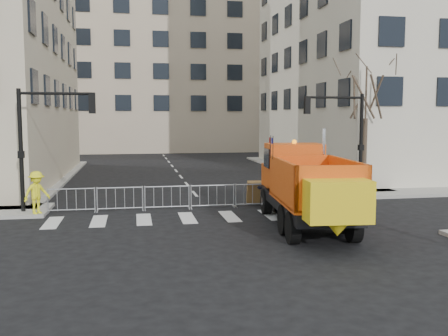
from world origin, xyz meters
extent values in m
plane|color=black|center=(0.00, 0.00, 0.00)|extent=(120.00, 120.00, 0.00)
cube|color=gray|center=(0.00, 8.50, 0.07)|extent=(64.00, 5.00, 0.15)
cube|color=tan|center=(0.00, 52.00, 12.00)|extent=(30.00, 18.00, 24.00)
cylinder|color=black|center=(-8.00, 7.50, 2.70)|extent=(0.18, 0.18, 5.40)
cylinder|color=black|center=(8.50, 9.50, 2.70)|extent=(0.18, 0.18, 5.40)
cube|color=black|center=(3.15, 3.05, 0.93)|extent=(2.91, 7.26, 0.44)
cylinder|color=black|center=(2.36, 5.69, 0.54)|extent=(0.44, 1.11, 1.08)
cylinder|color=black|center=(4.41, 5.50, 0.54)|extent=(0.44, 1.11, 1.08)
cylinder|color=black|center=(2.00, 1.88, 0.54)|extent=(0.44, 1.11, 1.08)
cylinder|color=black|center=(4.06, 1.68, 0.54)|extent=(0.44, 1.11, 1.08)
cylinder|color=black|center=(1.88, 0.60, 0.54)|extent=(0.44, 1.11, 1.08)
cylinder|color=black|center=(3.94, 0.41, 0.54)|extent=(0.44, 1.11, 1.08)
cube|color=#D1480B|center=(3.44, 6.19, 1.62)|extent=(2.20, 1.76, 0.98)
cube|color=#D1480B|center=(3.32, 4.91, 2.21)|extent=(2.40, 1.78, 1.77)
cylinder|color=silver|center=(4.28, 4.08, 2.56)|extent=(0.14, 0.14, 2.36)
cube|color=#D1480B|center=(3.02, 1.68, 1.97)|extent=(2.85, 4.53, 1.62)
cube|color=yellow|center=(2.77, -0.96, 1.67)|extent=(2.05, 1.16, 1.28)
cube|color=brown|center=(3.59, 7.85, 0.64)|extent=(3.18, 0.86, 1.10)
imported|color=black|center=(4.57, 6.90, 0.97)|extent=(0.83, 0.82, 1.93)
imported|color=black|center=(2.62, 6.54, 0.98)|extent=(1.01, 0.82, 1.95)
imported|color=black|center=(3.94, 7.00, 0.84)|extent=(1.04, 0.90, 1.68)
imported|color=yellow|center=(-7.30, 6.80, 1.05)|extent=(1.31, 1.27, 1.79)
cube|color=maroon|center=(4.09, 6.70, 0.70)|extent=(0.55, 0.51, 1.10)
camera|label=1|loc=(-3.28, -14.94, 4.19)|focal=40.00mm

